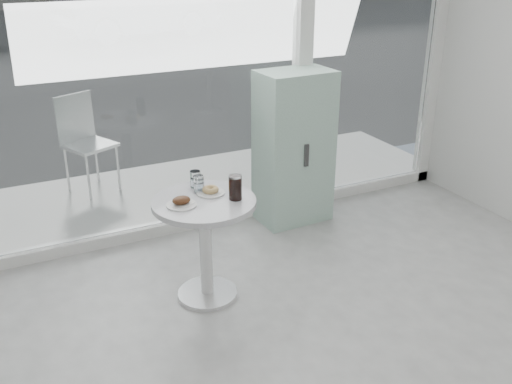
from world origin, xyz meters
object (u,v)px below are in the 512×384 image
car_silver (138,10)px  cola_glass (235,188)px  main_table (205,228)px  patio_chair (84,137)px  plate_fritter (182,202)px  water_tumbler_b (195,180)px  plate_donut (211,191)px  mint_cabinet (294,148)px  water_tumbler_a (199,185)px

car_silver → cola_glass: 12.97m
main_table → patio_chair: bearing=99.7°
main_table → plate_fritter: plate_fritter is taller
water_tumbler_b → plate_fritter: bearing=-127.0°
plate_fritter → car_silver: bearing=75.9°
plate_donut → cola_glass: size_ratio=1.14×
mint_cabinet → patio_chair: (-1.59, 1.44, -0.09)m
water_tumbler_a → water_tumbler_b: water_tumbler_b is taller
plate_fritter → water_tumbler_a: 0.25m
plate_donut → water_tumbler_b: bearing=108.6°
mint_cabinet → plate_donut: 1.37m
plate_fritter → plate_donut: size_ratio=1.03×
mint_cabinet → main_table: bearing=-146.3°
car_silver → plate_fritter: (-3.15, -12.60, 0.06)m
patio_chair → plate_donut: size_ratio=4.92×
main_table → patio_chair: size_ratio=0.79×
car_silver → water_tumbler_b: 12.70m
plate_fritter → cola_glass: 0.37m
patio_chair → plate_fritter: bearing=-109.3°
plate_fritter → plate_donut: plate_fritter is taller
main_table → car_silver: size_ratio=0.17×
plate_fritter → water_tumbler_b: water_tumbler_b is taller
plate_donut → water_tumbler_b: water_tumbler_b is taller
mint_cabinet → water_tumbler_a: mint_cabinet is taller
car_silver → water_tumbler_b: (-2.96, -12.35, 0.09)m
patio_chair → main_table: bearing=-105.2°
water_tumbler_b → car_silver: bearing=76.5°
main_table → mint_cabinet: bearing=35.8°
water_tumbler_b → cola_glass: cola_glass is taller
car_silver → plate_donut: (-2.91, -12.50, 0.06)m
water_tumbler_a → water_tumbler_b: (0.01, 0.10, 0.00)m
plate_donut → water_tumbler_b: size_ratio=1.61×
plate_donut → water_tumbler_b: (-0.05, 0.16, 0.03)m
mint_cabinet → water_tumbler_a: (-1.18, -0.73, 0.13)m
patio_chair → plate_donut: bearing=-102.8°
main_table → plate_fritter: size_ratio=3.76×
main_table → water_tumbler_a: water_tumbler_a is taller
main_table → cola_glass: 0.37m
car_silver → water_tumbler_b: bearing=151.9°
plate_donut → patio_chair: bearing=102.0°
cola_glass → water_tumbler_b: bearing=118.3°
mint_cabinet → patio_chair: 2.15m
main_table → patio_chair: 2.34m
mint_cabinet → cola_glass: bearing=-138.6°
main_table → water_tumbler_a: 0.31m
plate_donut → water_tumbler_a: 0.09m
main_table → plate_fritter: (-0.16, -0.02, 0.25)m
cola_glass → mint_cabinet: bearing=43.5°
water_tumbler_a → cola_glass: bearing=-50.8°
mint_cabinet → plate_donut: bearing=-146.9°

